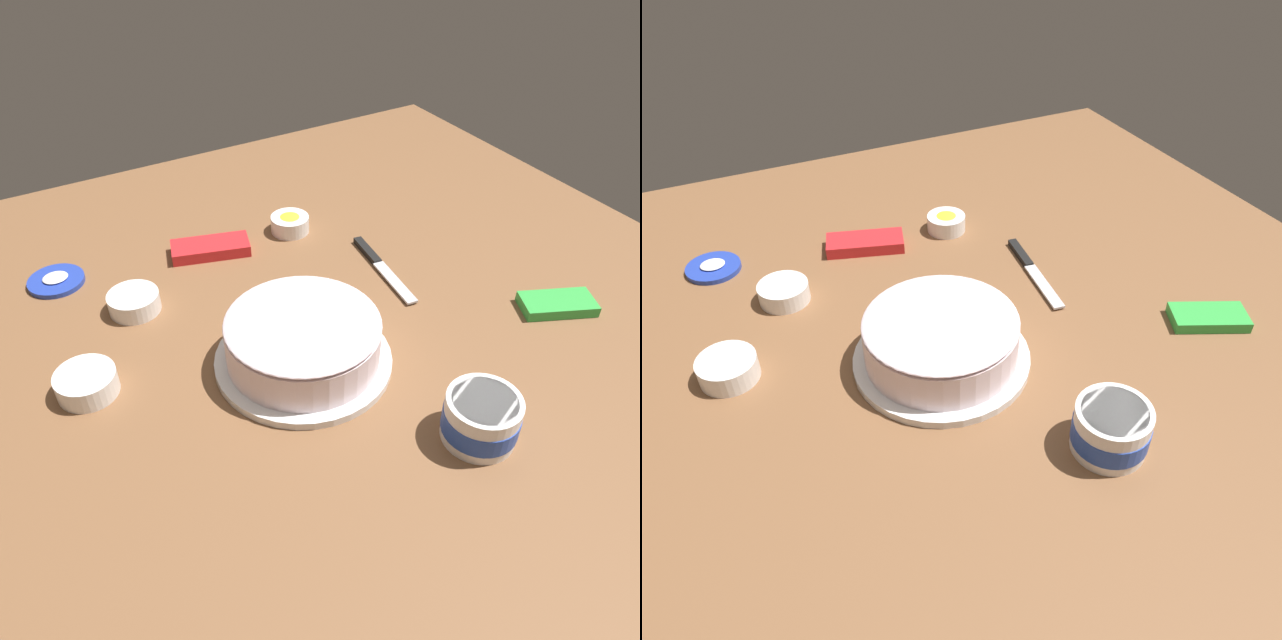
% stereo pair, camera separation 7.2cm
% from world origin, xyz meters
% --- Properties ---
extents(ground_plane, '(1.54, 1.54, 0.00)m').
position_xyz_m(ground_plane, '(0.00, 0.00, 0.00)').
color(ground_plane, brown).
extents(frosted_cake, '(0.29, 0.29, 0.10)m').
position_xyz_m(frosted_cake, '(0.09, 0.07, 0.05)').
color(frosted_cake, white).
rests_on(frosted_cake, ground_plane).
extents(frosting_tub, '(0.11, 0.11, 0.07)m').
position_xyz_m(frosting_tub, '(-0.05, 0.33, 0.04)').
color(frosting_tub, white).
rests_on(frosting_tub, ground_plane).
extents(frosting_tub_lid, '(0.11, 0.11, 0.02)m').
position_xyz_m(frosting_tub_lid, '(0.39, -0.37, 0.01)').
color(frosting_tub_lid, '#233DAD').
rests_on(frosting_tub_lid, ground_plane).
extents(spreading_knife, '(0.05, 0.24, 0.01)m').
position_xyz_m(spreading_knife, '(-0.18, -0.10, 0.01)').
color(spreading_knife, silver).
rests_on(spreading_knife, ground_plane).
extents(sprinkle_bowl_blue, '(0.09, 0.09, 0.04)m').
position_xyz_m(sprinkle_bowl_blue, '(0.29, -0.21, 0.02)').
color(sprinkle_bowl_blue, white).
rests_on(sprinkle_bowl_blue, ground_plane).
extents(sprinkle_bowl_yellow, '(0.08, 0.08, 0.04)m').
position_xyz_m(sprinkle_bowl_yellow, '(-0.09, -0.31, 0.02)').
color(sprinkle_bowl_yellow, white).
rests_on(sprinkle_bowl_yellow, ground_plane).
extents(sprinkle_bowl_orange, '(0.10, 0.10, 0.04)m').
position_xyz_m(sprinkle_bowl_orange, '(0.41, -0.04, 0.02)').
color(sprinkle_bowl_orange, white).
rests_on(sprinkle_bowl_orange, ground_plane).
extents(candy_box_lower, '(0.15, 0.12, 0.02)m').
position_xyz_m(candy_box_lower, '(-0.38, 0.18, 0.01)').
color(candy_box_lower, green).
rests_on(candy_box_lower, ground_plane).
extents(candy_box_upper, '(0.17, 0.11, 0.02)m').
position_xyz_m(candy_box_upper, '(0.09, -0.31, 0.01)').
color(candy_box_upper, red).
rests_on(candy_box_upper, ground_plane).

